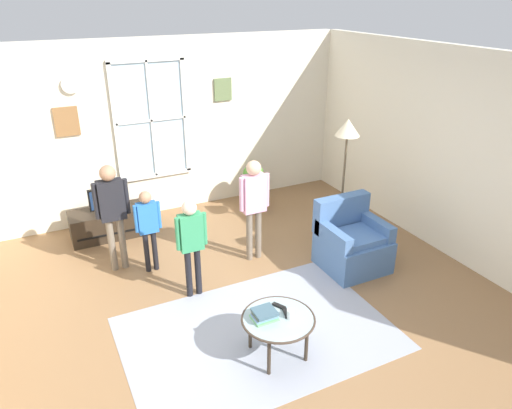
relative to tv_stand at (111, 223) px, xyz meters
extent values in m
cube|color=olive|center=(1.11, -2.62, -0.21)|extent=(6.21, 6.85, 0.02)
cube|color=silver|center=(1.11, 0.57, 1.12)|extent=(5.61, 0.12, 2.64)
cube|color=silver|center=(0.83, 0.50, 1.28)|extent=(1.04, 0.02, 1.71)
cube|color=white|center=(0.83, 0.48, 2.14)|extent=(1.10, 0.04, 0.06)
cube|color=white|center=(0.83, 0.48, 0.42)|extent=(1.10, 0.04, 0.06)
cube|color=white|center=(0.31, 0.48, 1.28)|extent=(0.06, 0.04, 1.71)
cube|color=white|center=(1.35, 0.48, 1.28)|extent=(0.06, 0.04, 1.71)
cube|color=white|center=(0.83, 0.48, 1.28)|extent=(0.03, 0.04, 1.71)
cube|color=white|center=(0.83, 0.48, 1.28)|extent=(1.04, 0.04, 0.03)
cube|color=olive|center=(-0.32, 0.49, 1.39)|extent=(0.32, 0.03, 0.40)
cube|color=#667A4C|center=(1.98, 0.49, 1.63)|extent=(0.28, 0.03, 0.34)
cylinder|color=silver|center=(-0.20, 0.48, 1.88)|extent=(0.24, 0.04, 0.24)
cube|color=silver|center=(3.97, -2.62, 1.12)|extent=(0.12, 6.25, 2.64)
cube|color=#999EAD|center=(0.93, -2.84, -0.20)|extent=(2.70, 1.85, 0.01)
cube|color=#2D2319|center=(0.00, 0.00, 0.00)|extent=(1.10, 0.46, 0.40)
cube|color=black|center=(0.00, -0.23, -0.06)|extent=(0.99, 0.02, 0.02)
cylinder|color=#4C4C4C|center=(0.00, 0.00, 0.23)|extent=(0.08, 0.08, 0.05)
cube|color=black|center=(0.00, 0.00, 0.39)|extent=(0.51, 0.05, 0.31)
cube|color=navy|center=(0.00, -0.03, 0.39)|extent=(0.47, 0.01, 0.27)
cube|color=#476B9E|center=(2.58, -2.21, 0.01)|extent=(0.76, 0.72, 0.42)
cube|color=#476B9E|center=(2.58, -1.91, 0.44)|extent=(0.76, 0.16, 0.45)
cube|color=#476B9E|center=(2.26, -2.21, 0.32)|extent=(0.12, 0.65, 0.20)
cube|color=#476B9E|center=(2.90, -2.21, 0.32)|extent=(0.12, 0.65, 0.20)
cube|color=#4D73AA|center=(2.58, -2.26, 0.26)|extent=(0.61, 0.50, 0.08)
cylinder|color=#99B2B7|center=(0.97, -3.19, 0.22)|extent=(0.68, 0.68, 0.02)
torus|color=#3F3328|center=(0.97, -3.19, 0.22)|extent=(0.71, 0.71, 0.02)
cylinder|color=#33281E|center=(0.78, -2.99, 0.00)|extent=(0.04, 0.04, 0.41)
cylinder|color=#33281E|center=(1.17, -2.99, 0.00)|extent=(0.04, 0.04, 0.41)
cylinder|color=#33281E|center=(0.78, -3.39, 0.00)|extent=(0.04, 0.04, 0.41)
cylinder|color=#33281E|center=(1.17, -3.39, 0.00)|extent=(0.04, 0.04, 0.41)
cube|color=#74C978|center=(0.85, -3.14, 0.24)|extent=(0.23, 0.19, 0.02)
cube|color=#6A8FBF|center=(0.85, -3.14, 0.26)|extent=(0.23, 0.15, 0.02)
cube|color=#4A5437|center=(0.85, -3.14, 0.28)|extent=(0.20, 0.15, 0.02)
cube|color=#3D5A6A|center=(0.85, -3.14, 0.31)|extent=(0.21, 0.20, 0.02)
cylinder|color=white|center=(1.08, -3.24, 0.27)|extent=(0.07, 0.07, 0.09)
cube|color=black|center=(1.06, -3.04, 0.24)|extent=(0.10, 0.14, 0.02)
cube|color=black|center=(1.07, -3.17, 0.24)|extent=(0.08, 0.15, 0.02)
cylinder|color=black|center=(0.23, -1.16, 0.07)|extent=(0.07, 0.07, 0.54)
cylinder|color=black|center=(0.33, -1.16, 0.07)|extent=(0.07, 0.07, 0.54)
cube|color=blue|center=(0.28, -1.16, 0.53)|extent=(0.23, 0.12, 0.38)
sphere|color=#A87A5B|center=(0.28, -1.16, 0.80)|extent=(0.15, 0.15, 0.15)
cylinder|color=blue|center=(0.14, -1.18, 0.55)|extent=(0.05, 0.05, 0.35)
cylinder|color=blue|center=(0.42, -1.18, 0.55)|extent=(0.05, 0.05, 0.35)
cylinder|color=black|center=(0.53, -1.89, 0.10)|extent=(0.07, 0.07, 0.60)
cylinder|color=black|center=(0.64, -1.89, 0.10)|extent=(0.07, 0.07, 0.60)
cube|color=#338C59|center=(0.58, -1.89, 0.61)|extent=(0.26, 0.14, 0.43)
sphere|color=beige|center=(0.58, -1.89, 0.91)|extent=(0.16, 0.16, 0.16)
cylinder|color=#338C59|center=(0.43, -1.91, 0.63)|extent=(0.05, 0.05, 0.38)
cylinder|color=#338C59|center=(0.73, -1.91, 0.63)|extent=(0.05, 0.05, 0.38)
cylinder|color=#726656|center=(-0.14, -0.94, 0.15)|extent=(0.08, 0.08, 0.70)
cylinder|color=#726656|center=(-0.01, -0.94, 0.15)|extent=(0.08, 0.08, 0.70)
cube|color=black|center=(-0.08, -0.94, 0.74)|extent=(0.30, 0.16, 0.49)
sphere|color=#A87A5B|center=(-0.08, -0.94, 1.09)|extent=(0.19, 0.19, 0.19)
cylinder|color=black|center=(-0.25, -0.96, 0.77)|extent=(0.06, 0.06, 0.45)
cylinder|color=black|center=(0.10, -0.96, 0.77)|extent=(0.06, 0.06, 0.45)
cylinder|color=#726656|center=(1.50, -1.46, 0.14)|extent=(0.08, 0.08, 0.68)
cylinder|color=#726656|center=(1.62, -1.46, 0.14)|extent=(0.08, 0.08, 0.68)
cube|color=#DB9EBC|center=(1.56, -1.46, 0.72)|extent=(0.29, 0.15, 0.48)
sphere|color=#D8AD8C|center=(1.56, -1.46, 1.06)|extent=(0.19, 0.19, 0.19)
cylinder|color=#DB9EBC|center=(1.39, -1.48, 0.75)|extent=(0.06, 0.06, 0.44)
cylinder|color=#DB9EBC|center=(1.73, -1.48, 0.75)|extent=(0.06, 0.06, 0.44)
cylinder|color=#9E6B4C|center=(2.25, -0.03, -0.06)|extent=(0.39, 0.39, 0.27)
cylinder|color=#4C7238|center=(2.25, -0.03, 0.14)|extent=(0.02, 0.02, 0.13)
sphere|color=#47852D|center=(2.25, -0.03, 0.37)|extent=(0.33, 0.33, 0.33)
cylinder|color=black|center=(2.86, -1.53, -0.19)|extent=(0.26, 0.26, 0.03)
cylinder|color=brown|center=(2.86, -1.53, 0.56)|extent=(0.03, 0.03, 1.52)
cone|color=beige|center=(2.86, -1.53, 1.42)|extent=(0.32, 0.32, 0.22)
camera|label=1|loc=(-0.80, -6.32, 3.04)|focal=33.26mm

